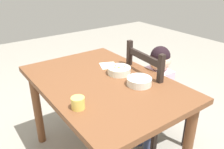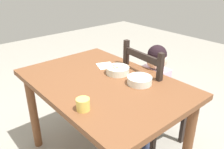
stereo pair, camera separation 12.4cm
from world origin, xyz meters
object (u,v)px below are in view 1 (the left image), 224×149
object	(u,v)px
dining_chair	(154,101)
drinking_cup	(78,103)
child_figure	(155,84)
spoon	(128,76)
dining_table	(103,94)
bowl_of_peas	(139,81)
bowl_of_carrots	(119,70)

from	to	relation	value
dining_chair	drinking_cup	world-z (taller)	dining_chair
child_figure	drinking_cup	bearing A→B (deg)	-80.46
spoon	dining_chair	bearing A→B (deg)	84.29
dining_table	child_figure	size ratio (longest dim) A/B	1.32
dining_chair	child_figure	distance (m)	0.17
spoon	drinking_cup	xyz separation A→B (m)	(0.16, -0.51, 0.03)
bowl_of_peas	drinking_cup	bearing A→B (deg)	-88.04
dining_chair	child_figure	size ratio (longest dim) A/B	1.02
bowl_of_peas	bowl_of_carrots	world-z (taller)	same
dining_chair	bowl_of_peas	distance (m)	0.46
dining_chair	child_figure	xyz separation A→B (m)	(0.00, -0.00, 0.17)
spoon	drinking_cup	world-z (taller)	drinking_cup
child_figure	bowl_of_carrots	size ratio (longest dim) A/B	5.30
dining_chair	drinking_cup	bearing A→B (deg)	-80.15
dining_table	spoon	distance (m)	0.23
drinking_cup	dining_table	bearing A→B (deg)	124.67
spoon	drinking_cup	bearing A→B (deg)	-72.32
spoon	child_figure	bearing A→B (deg)	83.21
spoon	bowl_of_peas	bearing A→B (deg)	-9.80
child_figure	spoon	distance (m)	0.30
dining_chair	bowl_of_carrots	xyz separation A→B (m)	(-0.11, -0.30, 0.33)
dining_table	spoon	bearing A→B (deg)	73.75
bowl_of_peas	bowl_of_carrots	distance (m)	0.23
child_figure	bowl_of_peas	distance (m)	0.35
child_figure	spoon	bearing A→B (deg)	-96.79
bowl_of_carrots	spoon	world-z (taller)	bowl_of_carrots
dining_table	dining_chair	size ratio (longest dim) A/B	1.28
dining_table	bowl_of_peas	bearing A→B (deg)	39.73
dining_chair	spoon	size ratio (longest dim) A/B	8.53
dining_table	drinking_cup	xyz separation A→B (m)	(0.22, -0.32, 0.15)
bowl_of_peas	dining_table	bearing A→B (deg)	-140.27
spoon	dining_table	bearing A→B (deg)	-106.25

